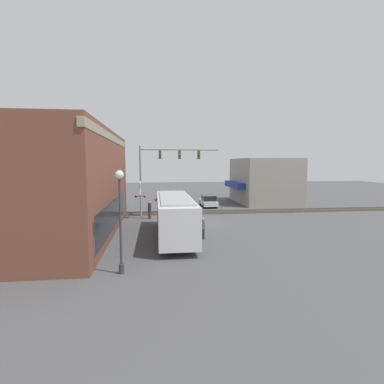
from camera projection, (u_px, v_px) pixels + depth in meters
ground_plane at (201, 223)px, 28.31m from camera, size 120.00×120.00×0.00m
brick_building at (38, 184)px, 23.18m from camera, size 19.44×11.57×8.16m
shop_building at (264, 181)px, 42.89m from camera, size 10.12×8.74×6.28m
city_bus at (175, 215)px, 22.80m from camera, size 10.97×2.59×3.16m
traffic_signal_gantry at (164, 164)px, 31.93m from camera, size 0.42×8.44×7.49m
crossing_signal at (140, 196)px, 30.44m from camera, size 1.41×1.18×3.81m
streetlamp at (120, 213)px, 15.11m from camera, size 0.44×0.44×5.31m
rail_track_near at (193, 212)px, 34.24m from camera, size 2.60×60.00×0.15m
parked_car_white at (208, 201)px, 38.91m from camera, size 4.40×1.82×1.51m
parked_car_red at (165, 195)px, 46.00m from camera, size 4.81×1.82×1.46m
pedestrian_at_crossing at (150, 210)px, 30.39m from camera, size 0.34×0.34×1.82m
pedestrian_near_bus at (203, 228)px, 22.29m from camera, size 0.34×0.34×1.64m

